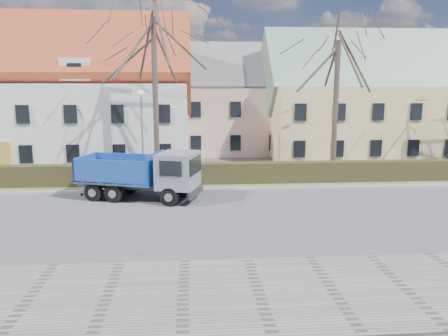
{
  "coord_description": "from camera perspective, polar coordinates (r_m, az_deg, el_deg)",
  "views": [
    {
      "loc": [
        0.29,
        -20.44,
        6.12
      ],
      "look_at": [
        2.07,
        3.14,
        1.6
      ],
      "focal_mm": 35.0,
      "sensor_mm": 36.0,
      "label": 1
    }
  ],
  "objects": [
    {
      "name": "streetlight",
      "position": [
        27.79,
        -10.61,
        4.06
      ],
      "size": [
        0.46,
        0.46,
        5.87
      ],
      "primitive_type": null,
      "color": "gray",
      "rests_on": "ground"
    },
    {
      "name": "tree_2",
      "position": [
        30.53,
        14.43,
        9.32
      ],
      "size": [
        8.0,
        8.0,
        11.0
      ],
      "primitive_type": null,
      "color": "#3A2F28",
      "rests_on": "ground"
    },
    {
      "name": "cart_frame",
      "position": [
        25.7,
        -18.2,
        -2.78
      ],
      "size": [
        0.75,
        0.52,
        0.63
      ],
      "primitive_type": null,
      "rotation": [
        0.0,
        0.0,
        -0.19
      ],
      "color": "silver",
      "rests_on": "ground"
    },
    {
      "name": "grass_strip",
      "position": [
        27.32,
        -4.81,
        -2.05
      ],
      "size": [
        80.0,
        3.0,
        0.1
      ],
      "primitive_type": "cube",
      "color": "#555F35",
      "rests_on": "ground"
    },
    {
      "name": "hedge",
      "position": [
        27.0,
        -4.84,
        -0.91
      ],
      "size": [
        60.0,
        0.9,
        1.3
      ],
      "primitive_type": "cube",
      "color": "black",
      "rests_on": "ground"
    },
    {
      "name": "building_white",
      "position": [
        38.81,
        -24.58,
        7.83
      ],
      "size": [
        26.8,
        10.8,
        9.5
      ],
      "primitive_type": null,
      "color": "silver",
      "rests_on": "ground"
    },
    {
      "name": "sidewalk_near",
      "position": [
        13.4,
        -5.3,
        -16.21
      ],
      "size": [
        80.0,
        5.0,
        0.08
      ],
      "primitive_type": "cube",
      "color": "gray",
      "rests_on": "ground"
    },
    {
      "name": "parked_car_a",
      "position": [
        31.12,
        -12.18,
        0.38
      ],
      "size": [
        3.83,
        2.27,
        1.22
      ],
      "primitive_type": "imported",
      "rotation": [
        0.0,
        0.0,
        1.32
      ],
      "color": "black",
      "rests_on": "ground"
    },
    {
      "name": "building_pink",
      "position": [
        40.66,
        0.94,
        7.83
      ],
      "size": [
        10.8,
        8.8,
        8.0
      ],
      "primitive_type": null,
      "color": "#DCAB9C",
      "rests_on": "ground"
    },
    {
      "name": "ground",
      "position": [
        21.34,
        -4.94,
        -5.89
      ],
      "size": [
        120.0,
        120.0,
        0.0
      ],
      "primitive_type": "plane",
      "color": "#49494C"
    },
    {
      "name": "curb_far",
      "position": [
        25.76,
        -4.84,
        -2.82
      ],
      "size": [
        80.0,
        0.3,
        0.12
      ],
      "primitive_type": "cube",
      "color": "gray",
      "rests_on": "ground"
    },
    {
      "name": "tree_1",
      "position": [
        29.03,
        -9.01,
        11.1
      ],
      "size": [
        9.2,
        9.2,
        12.65
      ],
      "primitive_type": null,
      "color": "#3A2F28",
      "rests_on": "ground"
    },
    {
      "name": "dump_truck",
      "position": [
        24.12,
        -11.56,
        -0.78
      ],
      "size": [
        7.25,
        4.44,
        2.72
      ],
      "primitive_type": null,
      "rotation": [
        0.0,
        0.0,
        -0.3
      ],
      "color": "navy",
      "rests_on": "ground"
    },
    {
      "name": "building_yellow",
      "position": [
        40.64,
        18.61,
        7.63
      ],
      "size": [
        18.8,
        10.8,
        8.5
      ],
      "primitive_type": null,
      "color": "#DDC179",
      "rests_on": "ground"
    }
  ]
}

